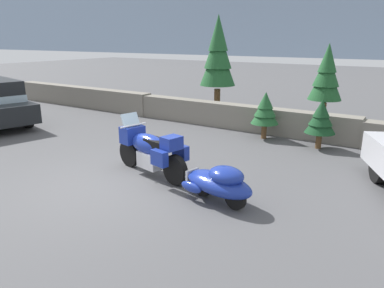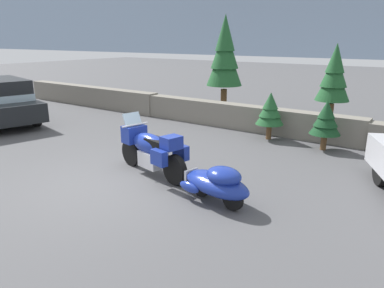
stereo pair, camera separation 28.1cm
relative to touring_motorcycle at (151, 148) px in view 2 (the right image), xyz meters
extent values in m
plane|color=#4C4C4F|center=(-0.34, -0.87, -0.62)|extent=(80.00, 80.00, 0.00)
cube|color=slate|center=(-8.34, 5.06, -0.17)|extent=(8.00, 0.56, 0.89)
cube|color=slate|center=(-0.34, 5.10, -0.20)|extent=(8.00, 0.54, 0.84)
cylinder|color=black|center=(-0.80, 0.17, -0.29)|extent=(0.67, 0.28, 0.66)
cylinder|color=black|center=(0.81, -0.18, -0.29)|extent=(0.67, 0.28, 0.66)
cube|color=silver|center=(0.05, -0.01, -0.24)|extent=(0.68, 0.56, 0.36)
ellipsoid|color=navy|center=(-0.04, 0.01, 0.09)|extent=(1.27, 0.69, 0.48)
cube|color=navy|center=(-0.65, 0.14, 0.21)|extent=(0.46, 0.58, 0.40)
cube|color=#9EB7C6|center=(-0.70, 0.15, 0.54)|extent=(0.28, 0.47, 0.34)
cube|color=black|center=(0.25, -0.05, 0.19)|extent=(0.62, 0.47, 0.16)
cube|color=navy|center=(0.71, -0.16, 0.29)|extent=(0.40, 0.46, 0.28)
cube|color=navy|center=(0.60, -0.44, 0.01)|extent=(0.42, 0.24, 0.32)
cube|color=navy|center=(0.73, 0.15, 0.01)|extent=(0.42, 0.24, 0.32)
cylinder|color=silver|center=(-0.60, 0.13, 0.44)|extent=(0.19, 0.69, 0.04)
cylinder|color=silver|center=(-0.75, 0.16, -0.04)|extent=(0.26, 0.12, 0.54)
cylinder|color=black|center=(1.61, -0.35, -0.40)|extent=(0.45, 0.19, 0.44)
cylinder|color=black|center=(2.41, -0.53, -0.40)|extent=(0.45, 0.19, 0.44)
ellipsoid|color=navy|center=(2.01, -0.44, -0.24)|extent=(1.61, 0.98, 0.40)
ellipsoid|color=navy|center=(2.18, -0.48, -0.02)|extent=(0.82, 0.70, 0.32)
cube|color=silver|center=(1.31, -0.29, -0.26)|extent=(0.13, 0.33, 0.24)
ellipsoid|color=navy|center=(1.54, -0.66, -0.34)|extent=(0.54, 0.25, 0.20)
ellipsoid|color=navy|center=(1.67, -0.04, -0.34)|extent=(0.54, 0.25, 0.20)
cylinder|color=silver|center=(0.93, -0.20, -0.35)|extent=(0.69, 0.20, 0.05)
cylinder|color=black|center=(-9.44, 1.87, -0.28)|extent=(0.71, 0.37, 0.68)
cylinder|color=black|center=(-6.54, 1.20, -0.28)|extent=(0.71, 0.37, 0.68)
cylinder|color=black|center=(4.43, 2.34, -0.28)|extent=(0.49, 0.71, 0.68)
cylinder|color=brown|center=(2.03, 7.15, -0.20)|extent=(0.21, 0.21, 0.83)
cone|color=#1E5128|center=(2.03, 7.15, 0.98)|extent=(1.16, 1.16, 1.32)
cone|color=#1E5128|center=(2.03, 7.15, 1.38)|extent=(0.90, 0.90, 1.15)
cone|color=#1E5128|center=(2.03, 7.15, 1.77)|extent=(0.64, 0.64, 0.99)
cylinder|color=brown|center=(-1.84, 6.35, -0.06)|extent=(0.24, 0.24, 1.13)
cone|color=#1E5128|center=(-1.84, 6.35, 1.54)|extent=(1.36, 1.36, 1.78)
cone|color=#1E5128|center=(-1.84, 6.35, 2.08)|extent=(1.06, 1.06, 1.56)
cone|color=#1E5128|center=(-1.84, 6.35, 2.61)|extent=(0.75, 0.75, 1.33)
cylinder|color=brown|center=(2.67, 4.23, -0.42)|extent=(0.16, 0.16, 0.40)
cone|color=#143D1E|center=(2.67, 4.23, 0.15)|extent=(0.85, 0.85, 0.64)
cone|color=#143D1E|center=(2.67, 4.23, 0.34)|extent=(0.66, 0.66, 0.56)
cone|color=#143D1E|center=(2.67, 4.23, 0.54)|extent=(0.47, 0.47, 0.48)
cylinder|color=brown|center=(0.95, 4.39, -0.41)|extent=(0.17, 0.17, 0.42)
cone|color=#1E5128|center=(0.95, 4.39, 0.19)|extent=(0.86, 0.86, 0.67)
cone|color=#1E5128|center=(0.95, 4.39, 0.39)|extent=(0.67, 0.67, 0.58)
cone|color=#1E5128|center=(0.95, 4.39, 0.59)|extent=(0.47, 0.47, 0.50)
camera|label=1|loc=(5.05, -6.01, 2.39)|focal=33.81mm
camera|label=2|loc=(5.28, -5.85, 2.39)|focal=33.81mm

